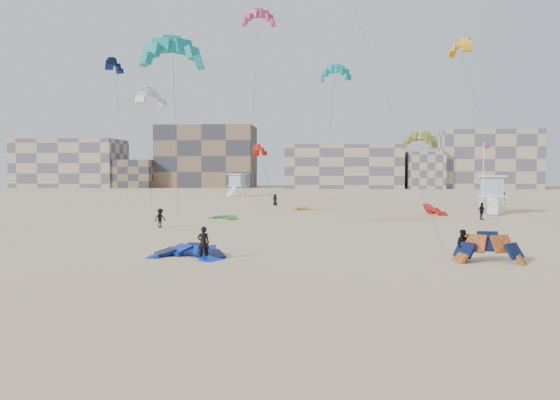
# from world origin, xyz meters

# --- Properties ---
(ground) EXTENTS (320.00, 320.00, 0.00)m
(ground) POSITION_xyz_m (0.00, 0.00, 0.00)
(ground) COLOR #C9AD87
(ground) RESTS_ON ground
(kite_ground_blue) EXTENTS (5.14, 5.32, 2.36)m
(kite_ground_blue) POSITION_xyz_m (-1.63, 4.12, 0.00)
(kite_ground_blue) COLOR #0038D4
(kite_ground_blue) RESTS_ON ground
(kite_ground_orange) EXTENTS (3.85, 3.78, 3.52)m
(kite_ground_orange) POSITION_xyz_m (14.34, 3.86, 0.00)
(kite_ground_orange) COLOR orange
(kite_ground_orange) RESTS_ON ground
(kite_ground_green) EXTENTS (4.22, 4.27, 0.89)m
(kite_ground_green) POSITION_xyz_m (-4.30, 28.30, 0.00)
(kite_ground_green) COLOR #1F7E1F
(kite_ground_green) RESTS_ON ground
(kite_ground_red_far) EXTENTS (4.28, 4.17, 3.60)m
(kite_ground_red_far) POSITION_xyz_m (17.54, 35.29, 0.00)
(kite_ground_red_far) COLOR red
(kite_ground_red_far) RESTS_ON ground
(kite_ground_yellow) EXTENTS (3.18, 3.32, 1.36)m
(kite_ground_yellow) POSITION_xyz_m (2.89, 41.27, 0.00)
(kite_ground_yellow) COLOR #C98D10
(kite_ground_yellow) RESTS_ON ground
(kitesurfer_main) EXTENTS (0.75, 0.61, 1.77)m
(kitesurfer_main) POSITION_xyz_m (-0.53, 3.52, 0.88)
(kitesurfer_main) COLOR black
(kitesurfer_main) RESTS_ON ground
(kitesurfer_b) EXTENTS (0.99, 0.92, 1.63)m
(kitesurfer_b) POSITION_xyz_m (13.16, 4.46, 0.82)
(kitesurfer_b) COLOR black
(kitesurfer_b) RESTS_ON ground
(kitesurfer_c) EXTENTS (1.12, 1.18, 1.61)m
(kitesurfer_c) POSITION_xyz_m (-7.88, 19.32, 0.80)
(kitesurfer_c) COLOR black
(kitesurfer_c) RESTS_ON ground
(kitesurfer_d) EXTENTS (0.71, 1.06, 1.67)m
(kitesurfer_d) POSITION_xyz_m (20.86, 29.47, 0.84)
(kitesurfer_d) COLOR black
(kitesurfer_d) RESTS_ON ground
(kitesurfer_e) EXTENTS (0.82, 0.57, 1.60)m
(kitesurfer_e) POSITION_xyz_m (-1.31, 49.57, 0.80)
(kitesurfer_e) COLOR black
(kitesurfer_e) RESTS_ON ground
(kitesurfer_f) EXTENTS (0.88, 1.76, 1.82)m
(kitesurfer_f) POSITION_xyz_m (30.70, 55.03, 0.91)
(kitesurfer_f) COLOR black
(kitesurfer_f) RESTS_ON ground
(kite_fly_teal_a) EXTENTS (5.93, 9.84, 14.15)m
(kite_fly_teal_a) POSITION_xyz_m (-5.57, 15.49, 13.35)
(kite_fly_teal_a) COLOR teal
(kite_fly_teal_a) RESTS_ON ground
(kite_fly_grey) EXTENTS (4.76, 4.97, 12.53)m
(kite_fly_grey) POSITION_xyz_m (-11.92, 29.37, 12.10)
(kite_fly_grey) COLOR white
(kite_fly_grey) RESTS_ON ground
(kite_fly_pink) EXTENTS (5.05, 13.39, 22.21)m
(kite_fly_pink) POSITION_xyz_m (-1.96, 37.55, 21.94)
(kite_fly_pink) COLOR #BC406A
(kite_fly_pink) RESTS_ON ground
(kite_fly_olive) EXTENTS (5.07, 12.49, 8.53)m
(kite_fly_olive) POSITION_xyz_m (16.06, 37.40, 8.00)
(kite_fly_olive) COLOR olive
(kite_fly_olive) RESTS_ON ground
(kite_fly_yellow) EXTENTS (9.58, 5.62, 22.22)m
(kite_fly_yellow) POSITION_xyz_m (23.80, 52.55, 21.52)
(kite_fly_yellow) COLOR #C98D10
(kite_fly_yellow) RESTS_ON ground
(kite_fly_navy) EXTENTS (4.34, 4.46, 18.29)m
(kite_fly_navy) POSITION_xyz_m (-21.47, 43.73, 18.15)
(kite_fly_navy) COLOR #0C0F3E
(kite_fly_navy) RESTS_ON ground
(kite_fly_teal_b) EXTENTS (5.34, 5.12, 19.35)m
(kite_fly_teal_b) POSITION_xyz_m (6.87, 57.34, 19.06)
(kite_fly_teal_b) COLOR teal
(kite_fly_teal_b) RESTS_ON ground
(kite_fly_red) EXTENTS (5.66, 11.92, 8.41)m
(kite_fly_red) POSITION_xyz_m (-5.41, 64.74, 8.00)
(kite_fly_red) COLOR red
(kite_fly_red) RESTS_ON ground
(lifeguard_tower_near) EXTENTS (3.61, 6.14, 4.24)m
(lifeguard_tower_near) POSITION_xyz_m (24.33, 38.42, 2.10)
(lifeguard_tower_near) COLOR white
(lifeguard_tower_near) RESTS_ON ground
(lifeguard_tower_far) EXTENTS (3.64, 6.19, 4.27)m
(lifeguard_tower_far) POSITION_xyz_m (-11.41, 77.87, 2.11)
(lifeguard_tower_far) COLOR white
(lifeguard_tower_far) RESTS_ON ground
(flagpole) EXTENTS (0.64, 0.10, 7.83)m
(flagpole) POSITION_xyz_m (22.61, 35.49, 4.11)
(flagpole) COLOR white
(flagpole) RESTS_ON ground
(condo_west_a) EXTENTS (30.00, 15.00, 14.00)m
(condo_west_a) POSITION_xyz_m (-70.00, 130.00, 7.00)
(condo_west_a) COLOR tan
(condo_west_a) RESTS_ON ground
(condo_west_b) EXTENTS (28.00, 14.00, 18.00)m
(condo_west_b) POSITION_xyz_m (-30.00, 134.00, 9.00)
(condo_west_b) COLOR brown
(condo_west_b) RESTS_ON ground
(condo_mid) EXTENTS (32.00, 16.00, 12.00)m
(condo_mid) POSITION_xyz_m (10.00, 130.00, 6.00)
(condo_mid) COLOR tan
(condo_mid) RESTS_ON ground
(condo_east) EXTENTS (26.00, 14.00, 16.00)m
(condo_east) POSITION_xyz_m (50.00, 132.00, 8.00)
(condo_east) COLOR tan
(condo_east) RESTS_ON ground
(condo_fill_left) EXTENTS (12.00, 10.00, 8.00)m
(condo_fill_left) POSITION_xyz_m (-50.00, 128.00, 4.00)
(condo_fill_left) COLOR brown
(condo_fill_left) RESTS_ON ground
(condo_fill_right) EXTENTS (10.00, 10.00, 10.00)m
(condo_fill_right) POSITION_xyz_m (32.00, 128.00, 5.00)
(condo_fill_right) COLOR tan
(condo_fill_right) RESTS_ON ground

